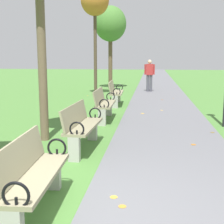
{
  "coord_description": "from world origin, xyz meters",
  "views": [
    {
      "loc": [
        0.85,
        -3.26,
        1.84
      ],
      "look_at": [
        -0.05,
        3.99,
        0.55
      ],
      "focal_mm": 51.09,
      "sensor_mm": 36.0,
      "label": 1
    }
  ],
  "objects": [
    {
      "name": "ground_plane",
      "position": [
        0.0,
        0.0,
        0.0
      ],
      "size": [
        80.0,
        80.0,
        0.0
      ],
      "primitive_type": "plane",
      "color": "#4C7F38"
    },
    {
      "name": "paved_walkway",
      "position": [
        1.24,
        18.0,
        0.01
      ],
      "size": [
        2.47,
        44.0,
        0.02
      ],
      "primitive_type": "cube",
      "color": "slate",
      "rests_on": "ground"
    },
    {
      "name": "park_bench_1",
      "position": [
        -0.5,
        0.09,
        0.49
      ],
      "size": [
        0.55,
        1.62,
        0.9
      ],
      "color": "gray",
      "rests_on": "ground"
    },
    {
      "name": "park_bench_2",
      "position": [
        -0.5,
        2.76,
        0.49
      ],
      "size": [
        0.52,
        1.61,
        0.9
      ],
      "color": "gray",
      "rests_on": "ground"
    },
    {
      "name": "park_bench_3",
      "position": [
        -0.5,
        5.69,
        0.49
      ],
      "size": [
        0.5,
        1.61,
        0.9
      ],
      "color": "gray",
      "rests_on": "ground"
    },
    {
      "name": "park_bench_4",
      "position": [
        -0.5,
        8.6,
        0.49
      ],
      "size": [
        0.53,
        1.62,
        0.9
      ],
      "color": "gray",
      "rests_on": "ground"
    },
    {
      "name": "tree_3",
      "position": [
        -1.73,
        11.29,
        4.19
      ],
      "size": [
        1.26,
        1.26,
        4.97
      ],
      "color": "#4C3D2D",
      "rests_on": "ground"
    },
    {
      "name": "tree_4",
      "position": [
        -1.48,
        14.69,
        3.52
      ],
      "size": [
        1.76,
        1.76,
        4.54
      ],
      "color": "brown",
      "rests_on": "ground"
    },
    {
      "name": "pedestrian_walking",
      "position": [
        0.73,
        13.24,
        0.93
      ],
      "size": [
        0.53,
        0.23,
        1.62
      ],
      "color": "#4C4C56",
      "rests_on": "paved_walkway"
    },
    {
      "name": "scattered_leaves",
      "position": [
        1.15,
        4.24,
        0.02
      ],
      "size": [
        4.55,
        12.0,
        0.02
      ],
      "color": "#BC842D",
      "rests_on": "ground"
    }
  ]
}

